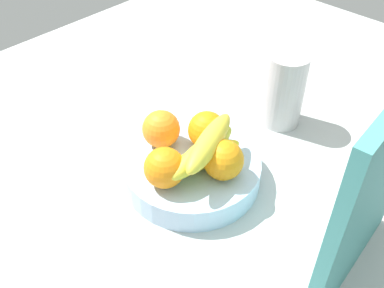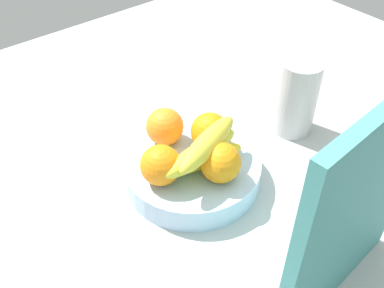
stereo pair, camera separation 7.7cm
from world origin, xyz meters
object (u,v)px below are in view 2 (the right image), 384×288
Objects in this scene: banana_bunch at (203,152)px; thermos_tumbler at (297,97)px; fruit_bowl at (192,170)px; orange_center at (221,163)px; orange_front_left at (165,127)px; cutting_board at (356,214)px; orange_front_right at (161,165)px; orange_back_left at (210,131)px.

thermos_tumbler reaches higher than banana_bunch.
orange_center is (-1.01, 6.61, 6.14)cm from fruit_bowl.
orange_front_left and orange_center have the same top height.
cutting_board is at bearing 49.57° from thermos_tumbler.
thermos_tumbler reaches higher than fruit_bowl.
fruit_bowl is 27.40cm from thermos_tumbler.
orange_front_right is 0.40× the size of banana_bunch.
cutting_board reaches higher than orange_front_right.
banana_bunch is 1.09× the size of thermos_tumbler.
orange_front_right reaches higher than fruit_bowl.
orange_front_left is 1.00× the size of orange_center.
orange_front_right and orange_back_left have the same top height.
orange_front_left is 28.81cm from thermos_tumbler.
fruit_bowl is at bearing -175.73° from orange_front_right.
orange_back_left is (-4.11, -7.63, 0.00)cm from orange_center.
orange_front_left is at bearing -85.43° from fruit_bowl.
orange_back_left reaches higher than fruit_bowl.
fruit_bowl is 3.57× the size of orange_center.
thermos_tumbler is at bearing -134.73° from cutting_board.
fruit_bowl is 7.35cm from banana_bunch.
orange_back_left is (-5.72, 6.46, 0.00)cm from orange_front_left.
orange_back_left is at bearing -142.05° from banana_bunch.
thermos_tumbler is at bearing -177.04° from banana_bunch.
orange_back_left is at bearing -6.97° from thermos_tumbler.
banana_bunch is at bearing -91.72° from cutting_board.
orange_front_left is at bearing -48.49° from orange_back_left.
cutting_board is (-8.67, 30.98, 9.35)cm from orange_front_right.
orange_front_left reaches higher than fruit_bowl.
orange_front_left is at bearing -18.42° from thermos_tumbler.
cutting_board is at bearing 92.59° from banana_bunch.
banana_bunch is (-0.56, 10.49, 0.58)cm from orange_front_left.
orange_center is at bearing 144.31° from orange_front_right.
orange_front_left is at bearing -83.47° from orange_center.
thermos_tumbler is (-25.72, -4.99, -0.35)cm from orange_center.
thermos_tumbler is (-34.15, 1.07, -0.35)cm from orange_front_right.
orange_front_left is 14.19cm from orange_center.
fruit_bowl is at bearing -81.28° from orange_center.
orange_front_right is at bearing -18.38° from banana_bunch.
thermos_tumbler is at bearing 173.03° from orange_back_left.
orange_center is at bearing 61.72° from orange_back_left.
orange_center is (-1.61, 14.09, 0.00)cm from orange_front_left.
orange_center is at bearing -93.77° from cutting_board.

